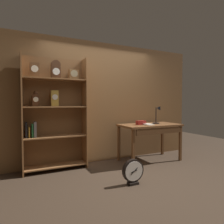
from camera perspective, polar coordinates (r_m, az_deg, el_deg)
name	(u,v)px	position (r m, az deg, el deg)	size (l,w,h in m)	color
ground_plane	(131,181)	(3.47, 5.54, -19.10)	(10.00, 10.00, 0.00)	#3D2D21
back_wood_panel	(100,102)	(4.42, -3.46, 2.82)	(4.80, 0.05, 2.60)	brown
bookshelf	(54,111)	(3.95, -16.36, 0.28)	(1.18, 0.33, 2.16)	brown
workbench	(150,128)	(4.49, 10.92, -4.64)	(1.33, 0.70, 0.81)	brown
desk_lamp	(158,114)	(4.65, 12.93, -0.67)	(0.19, 0.19, 0.43)	black
toolbox_small	(141,123)	(4.38, 8.24, -3.04)	(0.20, 0.12, 0.09)	maroon
open_repair_manual	(148,124)	(4.33, 10.32, -3.53)	(0.16, 0.22, 0.03)	silver
round_clock_large	(133,172)	(3.28, 6.02, -16.54)	(0.36, 0.11, 0.40)	black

